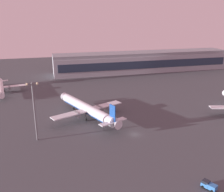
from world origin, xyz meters
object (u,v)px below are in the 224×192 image
(baggage_tractor, at_px, (209,185))
(apron_light_central, at_px, (34,108))
(airplane_mid_apron, at_px, (88,109))
(airplane_far_stand, at_px, (0,87))

(baggage_tractor, distance_m, apron_light_central, 64.54)
(airplane_mid_apron, bearing_deg, apron_light_central, -166.54)
(airplane_far_stand, height_order, baggage_tractor, airplane_far_stand)
(airplane_mid_apron, xyz_separation_m, apron_light_central, (-22.74, -16.63, 8.88))
(baggage_tractor, relative_size, apron_light_central, 0.20)
(apron_light_central, bearing_deg, airplane_far_stand, 108.10)
(airplane_far_stand, bearing_deg, airplane_mid_apron, 121.49)
(baggage_tractor, bearing_deg, airplane_far_stand, 93.08)
(airplane_far_stand, height_order, apron_light_central, apron_light_central)
(airplane_far_stand, distance_m, apron_light_central, 73.81)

